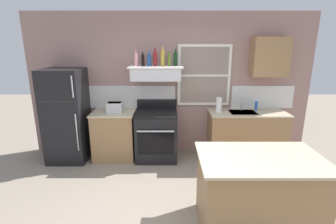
% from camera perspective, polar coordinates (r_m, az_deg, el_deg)
% --- Properties ---
extents(back_wall, '(5.40, 0.11, 2.70)m').
position_cam_1_polar(back_wall, '(4.88, 1.01, 6.08)').
color(back_wall, gray).
rests_on(back_wall, ground_plane).
extents(refrigerator, '(0.70, 0.72, 1.71)m').
position_cam_1_polar(refrigerator, '(4.98, -21.78, -0.74)').
color(refrigerator, black).
rests_on(refrigerator, ground_plane).
extents(counter_left_of_stove, '(0.79, 0.63, 0.91)m').
position_cam_1_polar(counter_left_of_stove, '(4.90, -11.78, -5.06)').
color(counter_left_of_stove, '#9E754C').
rests_on(counter_left_of_stove, ground_plane).
extents(toaster, '(0.30, 0.20, 0.19)m').
position_cam_1_polar(toaster, '(4.69, -11.72, 1.07)').
color(toaster, silver).
rests_on(toaster, counter_left_of_stove).
extents(stove_range, '(0.76, 0.69, 1.09)m').
position_cam_1_polar(stove_range, '(4.76, -2.38, -5.24)').
color(stove_range, black).
rests_on(stove_range, ground_plane).
extents(range_hood_shelf, '(0.96, 0.52, 0.24)m').
position_cam_1_polar(range_hood_shelf, '(4.58, -2.49, 8.88)').
color(range_hood_shelf, silver).
extents(bottle_rose_pink, '(0.07, 0.07, 0.28)m').
position_cam_1_polar(bottle_rose_pink, '(4.55, -7.05, 11.73)').
color(bottle_rose_pink, '#C67F84').
rests_on(bottle_rose_pink, range_hood_shelf).
extents(bottle_balsamic_dark, '(0.06, 0.06, 0.25)m').
position_cam_1_polar(bottle_balsamic_dark, '(4.61, -5.47, 11.68)').
color(bottle_balsamic_dark, black).
rests_on(bottle_balsamic_dark, range_hood_shelf).
extents(bottle_blue_liqueur, '(0.07, 0.07, 0.26)m').
position_cam_1_polar(bottle_blue_liqueur, '(4.55, -4.02, 11.71)').
color(bottle_blue_liqueur, '#1E478C').
rests_on(bottle_blue_liqueur, range_hood_shelf).
extents(bottle_red_label_wine, '(0.07, 0.07, 0.31)m').
position_cam_1_polar(bottle_red_label_wine, '(4.52, -2.67, 11.99)').
color(bottle_red_label_wine, maroon).
rests_on(bottle_red_label_wine, range_hood_shelf).
extents(bottle_champagne_gold_foil, '(0.08, 0.08, 0.33)m').
position_cam_1_polar(bottle_champagne_gold_foil, '(4.56, -0.98, 12.16)').
color(bottle_champagne_gold_foil, '#B29333').
rests_on(bottle_champagne_gold_foil, range_hood_shelf).
extents(bottle_olive_oil_square, '(0.06, 0.06, 0.27)m').
position_cam_1_polar(bottle_olive_oil_square, '(4.52, 0.54, 11.77)').
color(bottle_olive_oil_square, '#4C601E').
rests_on(bottle_olive_oil_square, range_hood_shelf).
extents(bottle_dark_green_wine, '(0.07, 0.07, 0.29)m').
position_cam_1_polar(bottle_dark_green_wine, '(4.60, 1.97, 11.96)').
color(bottle_dark_green_wine, '#143819').
rests_on(bottle_dark_green_wine, range_hood_shelf).
extents(counter_right_with_sink, '(1.43, 0.63, 0.91)m').
position_cam_1_polar(counter_right_with_sink, '(5.02, 17.48, -4.96)').
color(counter_right_with_sink, '#9E754C').
rests_on(counter_right_with_sink, ground_plane).
extents(sink_faucet, '(0.03, 0.17, 0.28)m').
position_cam_1_polar(sink_faucet, '(4.91, 16.63, 2.29)').
color(sink_faucet, silver).
rests_on(sink_faucet, counter_right_with_sink).
extents(paper_towel_roll, '(0.11, 0.11, 0.27)m').
position_cam_1_polar(paper_towel_roll, '(4.72, 11.73, 1.61)').
color(paper_towel_roll, white).
rests_on(paper_towel_roll, counter_right_with_sink).
extents(dish_soap_bottle, '(0.06, 0.06, 0.18)m').
position_cam_1_polar(dish_soap_bottle, '(5.01, 19.62, 1.31)').
color(dish_soap_bottle, blue).
rests_on(dish_soap_bottle, counter_right_with_sink).
extents(kitchen_island, '(1.40, 0.90, 0.91)m').
position_cam_1_polar(kitchen_island, '(3.26, 19.83, -16.84)').
color(kitchen_island, '#9E754C').
rests_on(kitchen_island, ground_plane).
extents(upper_cabinet_right, '(0.64, 0.32, 0.70)m').
position_cam_1_polar(upper_cabinet_right, '(4.99, 22.30, 11.49)').
color(upper_cabinet_right, '#9E754C').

